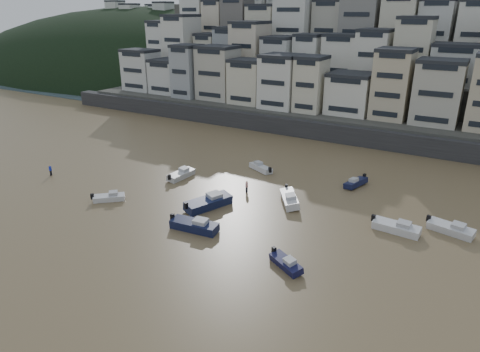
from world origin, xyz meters
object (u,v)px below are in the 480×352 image
Objects in this scene: boat_a at (194,223)px; boat_i at (356,182)px; boat_j at (109,197)px; boat_h at (261,167)px; boat_g at (451,228)px; person_blue at (50,170)px; boat_d at (397,226)px; boat_f at (181,174)px; boat_b at (286,262)px; boat_e at (290,198)px; boat_c at (208,201)px; person_pink at (247,187)px.

boat_i is at bearing 55.24° from boat_a.
boat_h is at bearing 17.22° from boat_j.
boat_g is 3.22× the size of person_blue.
person_blue is (-27.81, -18.65, 0.18)m from boat_h.
boat_j is at bearing -159.07° from boat_d.
boat_f is 1.20× the size of boat_j.
boat_e reaches higher than boat_b.
boat_a is 6.31m from boat_c.
boat_b is at bearing -47.25° from boat_j.
person_blue is at bearing -156.87° from boat_b.
boat_f is at bearing -50.90° from boat_i.
boat_g is at bearing -52.51° from boat_c.
boat_f reaches higher than boat_h.
boat_c reaches higher than boat_f.
person_blue is at bearing 167.96° from boat_a.
boat_c is 14.02m from boat_j.
boat_c is at bearing -24.80° from boat_i.
boat_i is 2.85× the size of person_pink.
boat_d reaches higher than boat_i.
boat_a is at bearing -12.99° from boat_i.
person_pink is at bearing -84.68° from boat_f.
boat_a reaches higher than person_pink.
boat_b is 28.12m from boat_h.
boat_e is 1.35× the size of boat_j.
person_pink is at bearing 129.92° from boat_h.
boat_g is (28.53, 8.53, -0.22)m from boat_c.
person_pink is at bearing -126.04° from boat_e.
person_pink is (2.36, -8.88, 0.18)m from boat_h.
boat_g is 43.76m from boat_j.
boat_b is at bearing 15.76° from boat_i.
person_blue reaches higher than boat_e.
boat_c is (-2.03, 5.97, 0.11)m from boat_a.
person_blue is at bearing -49.29° from boat_i.
person_blue is 31.71m from person_pink.
boat_h reaches higher than boat_b.
boat_e reaches higher than boat_j.
boat_h is at bearing 104.86° from person_pink.
boat_d is at bearing -178.51° from boat_h.
boat_j is (-36.01, -10.73, -0.18)m from boat_d.
boat_g is at bearing 79.50° from boat_b.
boat_d reaches higher than boat_h.
boat_h is 1.01× the size of boat_i.
person_blue is at bearing 120.83° from boat_f.
boat_b is 0.64× the size of boat_c.
boat_b is (12.75, -1.77, -0.25)m from boat_a.
boat_a reaches higher than boat_i.
boat_b is 2.65× the size of person_blue.
boat_h is 1.10× the size of boat_j.
person_pink is at bearing 160.89° from boat_b.
boat_c is at bearing -85.85° from boat_e.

